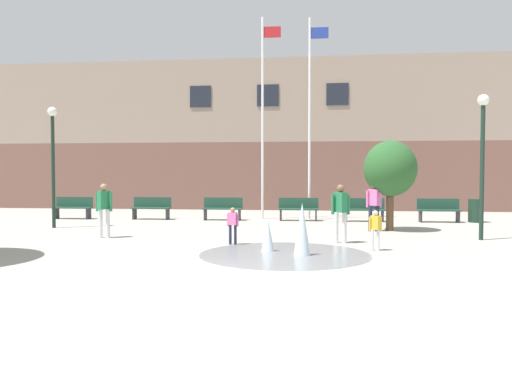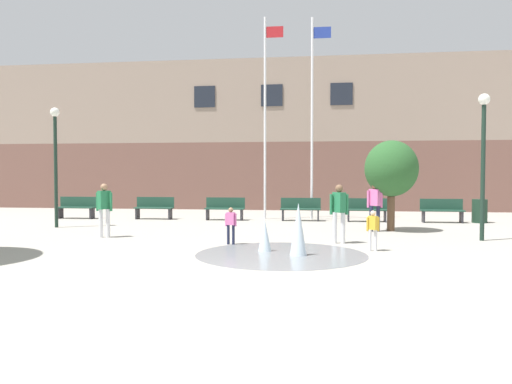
{
  "view_description": "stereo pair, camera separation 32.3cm",
  "coord_description": "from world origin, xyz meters",
  "px_view_note": "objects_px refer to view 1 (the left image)",
  "views": [
    {
      "loc": [
        2.24,
        -8.45,
        1.89
      ],
      "look_at": [
        0.49,
        7.21,
        1.3
      ],
      "focal_mm": 35.0,
      "sensor_mm": 36.0,
      "label": 1
    },
    {
      "loc": [
        2.56,
        -8.41,
        1.89
      ],
      "look_at": [
        0.49,
        7.21,
        1.3
      ],
      "focal_mm": 35.0,
      "sensor_mm": 36.0,
      "label": 2
    }
  ],
  "objects_px": {
    "child_with_pink_shirt": "(233,223)",
    "park_bench_left_of_flagpoles": "(152,208)",
    "child_running": "(375,227)",
    "lamp_post_right_lane": "(483,146)",
    "park_bench_near_trashcan": "(439,210)",
    "adult_watching": "(340,209)",
    "flagpole_left": "(263,113)",
    "street_tree_near_building": "(390,169)",
    "park_bench_far_left": "(73,207)",
    "lamp_post_left_lane": "(53,150)",
    "adult_near_bench": "(374,203)",
    "park_bench_under_right_flagpole": "(364,209)",
    "park_bench_center": "(298,209)",
    "trash_can": "(476,211)",
    "flagpole_right": "(310,113)",
    "teen_by_trashcan": "(104,206)",
    "park_bench_under_left_flagpole": "(223,208)"
  },
  "relations": [
    {
      "from": "child_with_pink_shirt",
      "to": "park_bench_left_of_flagpoles",
      "type": "bearing_deg",
      "value": -44.02
    },
    {
      "from": "child_running",
      "to": "lamp_post_right_lane",
      "type": "bearing_deg",
      "value": 74.73
    },
    {
      "from": "park_bench_near_trashcan",
      "to": "adult_watching",
      "type": "height_order",
      "value": "adult_watching"
    },
    {
      "from": "child_with_pink_shirt",
      "to": "flagpole_left",
      "type": "distance_m",
      "value": 8.45
    },
    {
      "from": "park_bench_left_of_flagpoles",
      "to": "street_tree_near_building",
      "type": "bearing_deg",
      "value": -18.77
    },
    {
      "from": "lamp_post_right_lane",
      "to": "street_tree_near_building",
      "type": "height_order",
      "value": "lamp_post_right_lane"
    },
    {
      "from": "park_bench_far_left",
      "to": "lamp_post_left_lane",
      "type": "xyz_separation_m",
      "value": [
        0.98,
        -3.36,
        2.22
      ]
    },
    {
      "from": "adult_near_bench",
      "to": "lamp_post_right_lane",
      "type": "height_order",
      "value": "lamp_post_right_lane"
    },
    {
      "from": "park_bench_under_right_flagpole",
      "to": "park_bench_center",
      "type": "bearing_deg",
      "value": 179.07
    },
    {
      "from": "park_bench_left_of_flagpoles",
      "to": "trash_can",
      "type": "height_order",
      "value": "park_bench_left_of_flagpoles"
    },
    {
      "from": "park_bench_center",
      "to": "child_running",
      "type": "height_order",
      "value": "child_running"
    },
    {
      "from": "trash_can",
      "to": "park_bench_left_of_flagpoles",
      "type": "bearing_deg",
      "value": -179.33
    },
    {
      "from": "trash_can",
      "to": "street_tree_near_building",
      "type": "xyz_separation_m",
      "value": [
        -3.74,
        -3.25,
        1.58
      ]
    },
    {
      "from": "adult_near_bench",
      "to": "child_with_pink_shirt",
      "type": "bearing_deg",
      "value": -99.46
    },
    {
      "from": "park_bench_left_of_flagpoles",
      "to": "flagpole_right",
      "type": "bearing_deg",
      "value": 6.15
    },
    {
      "from": "park_bench_left_of_flagpoles",
      "to": "adult_near_bench",
      "type": "height_order",
      "value": "adult_near_bench"
    },
    {
      "from": "teen_by_trashcan",
      "to": "lamp_post_right_lane",
      "type": "relative_size",
      "value": 0.39
    },
    {
      "from": "park_bench_center",
      "to": "trash_can",
      "type": "distance_m",
      "value": 6.83
    },
    {
      "from": "teen_by_trashcan",
      "to": "lamp_post_left_lane",
      "type": "xyz_separation_m",
      "value": [
        -2.85,
        2.38,
        1.77
      ]
    },
    {
      "from": "child_running",
      "to": "child_with_pink_shirt",
      "type": "relative_size",
      "value": 1.0
    },
    {
      "from": "child_running",
      "to": "teen_by_trashcan",
      "type": "bearing_deg",
      "value": -152.83
    },
    {
      "from": "lamp_post_left_lane",
      "to": "trash_can",
      "type": "height_order",
      "value": "lamp_post_left_lane"
    },
    {
      "from": "park_bench_near_trashcan",
      "to": "child_running",
      "type": "distance_m",
      "value": 8.24
    },
    {
      "from": "child_with_pink_shirt",
      "to": "park_bench_center",
      "type": "bearing_deg",
      "value": -89.86
    },
    {
      "from": "park_bench_under_left_flagpole",
      "to": "lamp_post_right_lane",
      "type": "bearing_deg",
      "value": -31.57
    },
    {
      "from": "lamp_post_left_lane",
      "to": "lamp_post_right_lane",
      "type": "distance_m",
      "value": 13.77
    },
    {
      "from": "park_bench_far_left",
      "to": "flagpole_left",
      "type": "bearing_deg",
      "value": 6.24
    },
    {
      "from": "street_tree_near_building",
      "to": "park_bench_under_right_flagpole",
      "type": "bearing_deg",
      "value": 99.25
    },
    {
      "from": "park_bench_near_trashcan",
      "to": "street_tree_near_building",
      "type": "relative_size",
      "value": 0.54
    },
    {
      "from": "child_with_pink_shirt",
      "to": "adult_near_bench",
      "type": "distance_m",
      "value": 5.41
    },
    {
      "from": "park_bench_center",
      "to": "flagpole_left",
      "type": "xyz_separation_m",
      "value": [
        -1.48,
        0.61,
        3.92
      ]
    },
    {
      "from": "flagpole_left",
      "to": "trash_can",
      "type": "distance_m",
      "value": 9.21
    },
    {
      "from": "park_bench_far_left",
      "to": "teen_by_trashcan",
      "type": "relative_size",
      "value": 1.01
    },
    {
      "from": "park_bench_near_trashcan",
      "to": "flagpole_left",
      "type": "height_order",
      "value": "flagpole_left"
    },
    {
      "from": "teen_by_trashcan",
      "to": "park_bench_under_left_flagpole",
      "type": "bearing_deg",
      "value": -169.25
    },
    {
      "from": "park_bench_under_left_flagpole",
      "to": "adult_watching",
      "type": "bearing_deg",
      "value": -55.05
    },
    {
      "from": "park_bench_under_right_flagpole",
      "to": "flagpole_left",
      "type": "relative_size",
      "value": 0.19
    },
    {
      "from": "lamp_post_right_lane",
      "to": "street_tree_near_building",
      "type": "xyz_separation_m",
      "value": [
        -2.22,
        2.07,
        -0.63
      ]
    },
    {
      "from": "park_bench_center",
      "to": "adult_watching",
      "type": "distance_m",
      "value": 6.5
    },
    {
      "from": "child_running",
      "to": "lamp_post_left_lane",
      "type": "bearing_deg",
      "value": -161.83
    },
    {
      "from": "teen_by_trashcan",
      "to": "street_tree_near_building",
      "type": "height_order",
      "value": "street_tree_near_building"
    },
    {
      "from": "park_bench_under_right_flagpole",
      "to": "child_with_pink_shirt",
      "type": "height_order",
      "value": "child_with_pink_shirt"
    },
    {
      "from": "lamp_post_right_lane",
      "to": "street_tree_near_building",
      "type": "distance_m",
      "value": 3.1
    },
    {
      "from": "park_bench_under_right_flagpole",
      "to": "lamp_post_left_lane",
      "type": "xyz_separation_m",
      "value": [
        -10.94,
        -3.57,
        2.22
      ]
    },
    {
      "from": "lamp_post_left_lane",
      "to": "lamp_post_right_lane",
      "type": "relative_size",
      "value": 1.02
    },
    {
      "from": "park_bench_under_left_flagpole",
      "to": "park_bench_under_right_flagpole",
      "type": "xyz_separation_m",
      "value": [
        5.63,
        0.07,
        0.0
      ]
    },
    {
      "from": "park_bench_under_right_flagpole",
      "to": "street_tree_near_building",
      "type": "relative_size",
      "value": 0.54
    },
    {
      "from": "adult_watching",
      "to": "child_with_pink_shirt",
      "type": "bearing_deg",
      "value": 63.86
    },
    {
      "from": "flagpole_left",
      "to": "street_tree_near_building",
      "type": "bearing_deg",
      "value": -39.76
    },
    {
      "from": "adult_watching",
      "to": "adult_near_bench",
      "type": "distance_m",
      "value": 3.19
    }
  ]
}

